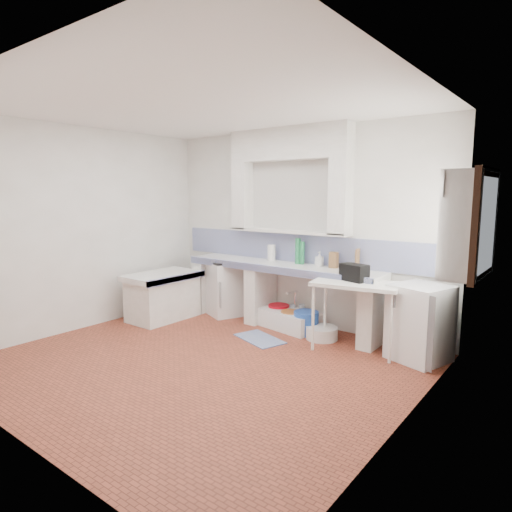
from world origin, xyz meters
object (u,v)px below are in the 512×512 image
Objects in this scene: stove at (227,288)px; side_table at (355,316)px; sink at (288,320)px; fridge at (420,323)px.

stove is 2.33m from side_table.
side_table reaches higher than sink.
stove is 1.20m from sink.
stove is 0.82× the size of side_table.
side_table is at bearing -3.37° from sink.
sink is (1.17, -0.01, -0.30)m from stove.
stove reaches higher than side_table.
sink is 0.92× the size of side_table.
fridge is (1.86, -0.11, 0.32)m from sink.
sink is 1.21m from side_table.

